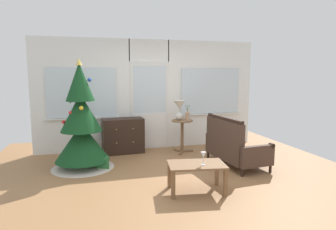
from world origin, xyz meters
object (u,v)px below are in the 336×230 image
settee_sofa (232,146)px  dresser_cabinet (123,136)px  wine_glass (203,155)px  side_table (182,130)px  gift_box (103,163)px  table_lamp (179,107)px  flower_vase (187,115)px  coffee_table (196,168)px  christmas_tree (82,128)px

settee_sofa → dresser_cabinet: bearing=143.3°
settee_sofa → wine_glass: 1.56m
side_table → gift_box: bearing=-158.2°
table_lamp → flower_vase: bearing=-32.0°
settee_sofa → coffee_table: 1.54m
flower_vase → wine_glass: 2.28m
christmas_tree → side_table: (2.14, 0.56, -0.24)m
table_lamp → flower_vase: 0.25m
settee_sofa → gift_box: (-2.45, 0.42, -0.26)m
christmas_tree → wine_glass: christmas_tree is taller
flower_vase → coffee_table: 2.26m
side_table → coffee_table: side_table is taller
table_lamp → coffee_table: size_ratio=0.49×
side_table → flower_vase: (0.10, -0.06, 0.33)m
christmas_tree → flower_vase: 2.30m
side_table → christmas_tree: bearing=-165.4°
side_table → table_lamp: 0.51m
wine_glass → christmas_tree: bearing=135.6°
table_lamp → wine_glass: table_lamp is taller
settee_sofa → wine_glass: (-1.05, -1.13, 0.20)m
dresser_cabinet → gift_box: (-0.50, -1.03, -0.28)m
dresser_cabinet → side_table: size_ratio=1.25×
side_table → gift_box: side_table is taller
settee_sofa → table_lamp: table_lamp is taller
coffee_table → wine_glass: (0.07, -0.08, 0.21)m
christmas_tree → side_table: 2.23m
christmas_tree → dresser_cabinet: (0.86, 0.87, -0.37)m
christmas_tree → coffee_table: bearing=-44.2°
christmas_tree → flower_vase: bearing=12.5°
christmas_tree → wine_glass: bearing=-44.4°
wine_glass → gift_box: size_ratio=0.88×
dresser_cabinet → table_lamp: table_lamp is taller
flower_vase → table_lamp: bearing=148.0°
table_lamp → coffee_table: table_lamp is taller
wine_glass → flower_vase: bearing=77.5°
flower_vase → side_table: bearing=149.0°
dresser_cabinet → wine_glass: (0.90, -2.59, 0.19)m
flower_vase → coffee_table: bearing=-104.9°
christmas_tree → flower_vase: christmas_tree is taller
dresser_cabinet → flower_vase: bearing=-15.2°
dresser_cabinet → coffee_table: dresser_cabinet is taller
flower_vase → gift_box: bearing=-160.9°
side_table → flower_vase: flower_vase is taller
side_table → coffee_table: (-0.47, -2.19, -0.15)m
christmas_tree → side_table: bearing=14.6°
table_lamp → gift_box: size_ratio=1.99×
settee_sofa → flower_vase: size_ratio=4.04×
christmas_tree → settee_sofa: 2.89m
table_lamp → christmas_tree: bearing=-164.0°
christmas_tree → coffee_table: size_ratio=2.25×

